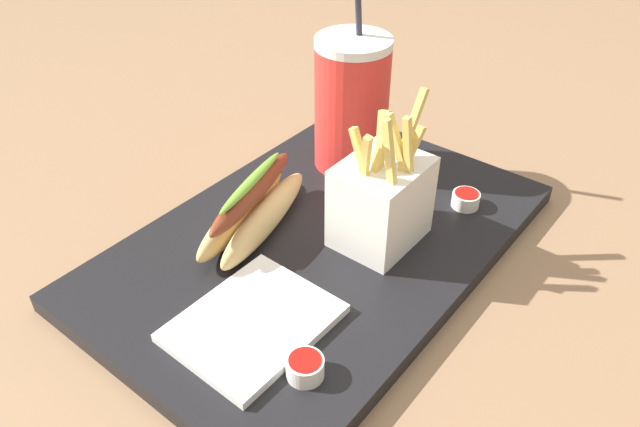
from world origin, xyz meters
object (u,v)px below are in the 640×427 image
(hot_dog_1, at_px, (253,209))
(ketchup_cup_2, at_px, (466,199))
(fries_basket, at_px, (381,200))
(ketchup_cup_1, at_px, (305,367))
(napkin_stack, at_px, (253,323))
(soda_cup, at_px, (352,104))

(hot_dog_1, height_order, ketchup_cup_2, hot_dog_1)
(fries_basket, relative_size, ketchup_cup_1, 5.03)
(ketchup_cup_2, xyz_separation_m, napkin_stack, (-0.29, 0.06, -0.01))
(soda_cup, relative_size, hot_dog_1, 1.30)
(ketchup_cup_1, relative_size, ketchup_cup_2, 1.03)
(ketchup_cup_2, bearing_deg, ketchup_cup_1, -178.28)
(soda_cup, relative_size, ketchup_cup_1, 7.50)
(hot_dog_1, xyz_separation_m, napkin_stack, (-0.11, -0.10, -0.02))
(hot_dog_1, distance_m, ketchup_cup_1, 0.21)
(ketchup_cup_2, bearing_deg, napkin_stack, 167.69)
(soda_cup, bearing_deg, ketchup_cup_1, -150.11)
(hot_dog_1, relative_size, ketchup_cup_1, 5.78)
(napkin_stack, bearing_deg, fries_basket, -5.72)
(fries_basket, distance_m, hot_dog_1, 0.14)
(soda_cup, height_order, ketchup_cup_1, soda_cup)
(napkin_stack, bearing_deg, hot_dog_1, 42.81)
(fries_basket, distance_m, ketchup_cup_2, 0.12)
(fries_basket, height_order, napkin_stack, fries_basket)
(fries_basket, xyz_separation_m, ketchup_cup_2, (0.11, -0.04, -0.04))
(soda_cup, height_order, ketchup_cup_2, soda_cup)
(hot_dog_1, relative_size, ketchup_cup_2, 5.93)
(ketchup_cup_2, bearing_deg, fries_basket, 157.82)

